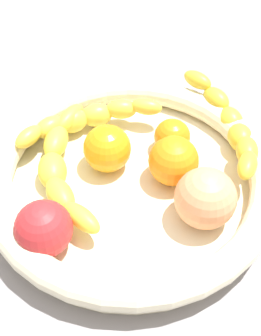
# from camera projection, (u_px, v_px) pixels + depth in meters

# --- Properties ---
(kitchen_counter) EXTENTS (1.20, 1.20, 0.03)m
(kitchen_counter) POSITION_uv_depth(u_px,v_px,m) (130.00, 198.00, 0.64)
(kitchen_counter) COLOR gray
(kitchen_counter) RESTS_ON ground
(fruit_bowl) EXTENTS (0.38, 0.38, 0.05)m
(fruit_bowl) POSITION_uv_depth(u_px,v_px,m) (130.00, 178.00, 0.61)
(fruit_bowl) COLOR beige
(fruit_bowl) RESTS_ON kitchen_counter
(banana_draped_left) EXTENTS (0.16, 0.18, 0.04)m
(banana_draped_left) POSITION_uv_depth(u_px,v_px,m) (61.00, 167.00, 0.60)
(banana_draped_left) COLOR yellow
(banana_draped_left) RESTS_ON fruit_bowl
(banana_draped_right) EXTENTS (0.14, 0.18, 0.04)m
(banana_draped_right) POSITION_uv_depth(u_px,v_px,m) (86.00, 119.00, 0.66)
(banana_draped_right) COLOR yellow
(banana_draped_right) RESTS_ON fruit_bowl
(banana_arching_top) EXTENTS (0.17, 0.16, 0.05)m
(banana_arching_top) POSITION_uv_depth(u_px,v_px,m) (231.00, 125.00, 0.64)
(banana_arching_top) COLOR yellow
(banana_arching_top) RESTS_ON fruit_bowl
(orange_front) EXTENTS (0.06, 0.06, 0.06)m
(orange_front) POSITION_uv_depth(u_px,v_px,m) (107.00, 148.00, 0.62)
(orange_front) COLOR orange
(orange_front) RESTS_ON fruit_bowl
(orange_mid_left) EXTENTS (0.07, 0.07, 0.07)m
(orange_mid_left) POSITION_uv_depth(u_px,v_px,m) (173.00, 161.00, 0.60)
(orange_mid_left) COLOR orange
(orange_mid_left) RESTS_ON fruit_bowl
(orange_mid_right) EXTENTS (0.05, 0.05, 0.05)m
(orange_mid_right) POSITION_uv_depth(u_px,v_px,m) (172.00, 137.00, 0.64)
(orange_mid_right) COLOR orange
(orange_mid_right) RESTS_ON fruit_bowl
(tomato_red) EXTENTS (0.07, 0.07, 0.07)m
(tomato_red) POSITION_uv_depth(u_px,v_px,m) (44.00, 229.00, 0.53)
(tomato_red) COLOR red
(tomato_red) RESTS_ON fruit_bowl
(peach_blush) EXTENTS (0.07, 0.07, 0.07)m
(peach_blush) POSITION_uv_depth(u_px,v_px,m) (204.00, 200.00, 0.55)
(peach_blush) COLOR #F89C6B
(peach_blush) RESTS_ON fruit_bowl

